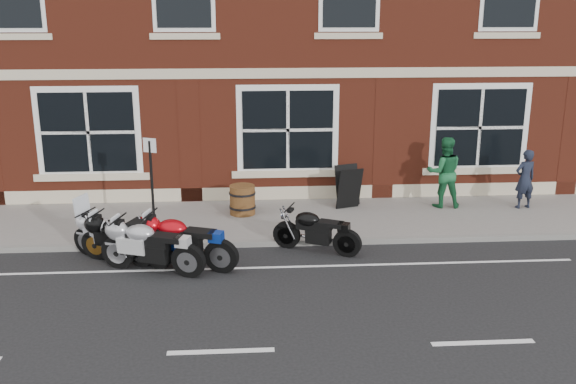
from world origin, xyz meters
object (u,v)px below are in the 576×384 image
at_px(moto_sport_red, 183,240).
at_px(moto_sport_black, 125,238).
at_px(pedestrian_left, 525,179).
at_px(barrel_planter, 242,200).
at_px(a_board_sign, 348,187).
at_px(moto_sport_silver, 151,244).
at_px(parking_sign, 152,180).
at_px(pedestrian_right, 444,172).
at_px(moto_touring_silver, 111,235).
at_px(moto_naked_black, 315,229).

xyz_separation_m(moto_sport_red, moto_sport_black, (-1.17, 0.30, -0.04)).
distance_m(pedestrian_left, barrel_planter, 7.03).
bearing_deg(a_board_sign, moto_sport_red, -156.72).
height_order(moto_sport_silver, parking_sign, parking_sign).
relative_size(moto_sport_silver, parking_sign, 0.96).
bearing_deg(barrel_planter, parking_sign, -143.53).
xyz_separation_m(pedestrian_right, barrel_planter, (-5.04, -0.29, -0.53)).
height_order(a_board_sign, barrel_planter, a_board_sign).
distance_m(moto_touring_silver, moto_sport_red, 1.57).
bearing_deg(pedestrian_right, moto_touring_silver, 24.64).
height_order(moto_touring_silver, moto_sport_black, moto_touring_silver).
bearing_deg(moto_sport_silver, pedestrian_right, -41.93).
xyz_separation_m(moto_naked_black, barrel_planter, (-1.53, 2.33, -0.02)).
distance_m(moto_sport_black, barrel_planter, 3.58).
relative_size(moto_naked_black, parking_sign, 0.82).
bearing_deg(moto_touring_silver, moto_sport_red, -77.91).
bearing_deg(moto_sport_red, a_board_sign, -27.67).
height_order(moto_sport_red, barrel_planter, moto_sport_red).
xyz_separation_m(pedestrian_left, pedestrian_right, (-1.98, 0.25, 0.14)).
xyz_separation_m(moto_sport_black, moto_sport_silver, (0.58, -0.49, 0.03)).
relative_size(a_board_sign, parking_sign, 0.48).
relative_size(pedestrian_left, barrel_planter, 2.09).
bearing_deg(moto_sport_silver, moto_sport_red, -51.84).
bearing_deg(moto_sport_black, moto_naked_black, -60.40).
height_order(moto_touring_silver, moto_sport_silver, moto_touring_silver).
distance_m(moto_sport_black, pedestrian_left, 9.75).
bearing_deg(parking_sign, moto_sport_black, -82.86).
relative_size(moto_sport_red, parking_sign, 0.98).
bearing_deg(moto_sport_red, moto_sport_black, 95.88).
distance_m(moto_naked_black, parking_sign, 3.68).
relative_size(moto_sport_black, barrel_planter, 2.72).
xyz_separation_m(moto_sport_silver, parking_sign, (-0.18, 1.77, 0.82)).
relative_size(moto_touring_silver, parking_sign, 0.82).
bearing_deg(moto_touring_silver, moto_sport_black, -91.49).
height_order(pedestrian_right, parking_sign, parking_sign).
bearing_deg(moto_sport_black, moto_touring_silver, 81.67).
relative_size(moto_naked_black, pedestrian_left, 1.20).
xyz_separation_m(moto_sport_silver, pedestrian_right, (6.80, 3.49, 0.45)).
distance_m(moto_touring_silver, parking_sign, 1.55).
distance_m(moto_sport_black, moto_sport_silver, 0.76).
xyz_separation_m(pedestrian_left, barrel_planter, (-7.02, -0.04, -0.39)).
bearing_deg(moto_sport_silver, moto_naked_black, -54.24).
xyz_separation_m(moto_naked_black, a_board_sign, (1.13, 2.74, 0.14)).
relative_size(moto_touring_silver, moto_sport_silver, 0.85).
bearing_deg(moto_touring_silver, pedestrian_right, -39.22).
height_order(pedestrian_left, parking_sign, parking_sign).
xyz_separation_m(moto_sport_red, parking_sign, (-0.77, 1.59, 0.80)).
height_order(moto_sport_black, moto_sport_silver, moto_sport_silver).
height_order(pedestrian_right, barrel_planter, pedestrian_right).
bearing_deg(barrel_planter, moto_sport_red, -111.05).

